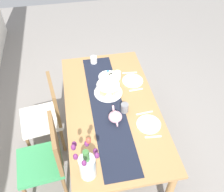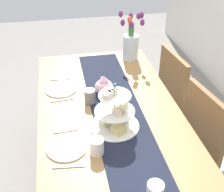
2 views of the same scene
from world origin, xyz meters
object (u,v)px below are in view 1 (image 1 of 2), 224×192
at_px(tiered_cake_stand, 108,86).
at_px(dinner_plate_right, 133,81).
at_px(chair_right, 46,114).
at_px(teapot, 115,116).
at_px(knife_left, 144,113).
at_px(dinner_plate_left, 149,124).
at_px(knife_right, 130,73).
at_px(tulip_vase, 87,164).
at_px(fork_right, 136,90).
at_px(dining_table, 112,112).
at_px(fork_left, 153,137).
at_px(mug_white_text, 117,75).
at_px(chair_left, 46,158).
at_px(mug_grey, 125,108).
at_px(cream_jug, 94,60).

distance_m(tiered_cake_stand, dinner_plate_right, 0.34).
distance_m(chair_right, teapot, 0.85).
bearing_deg(knife_left, teapot, 97.41).
height_order(dinner_plate_left, knife_right, dinner_plate_left).
relative_size(tulip_vase, fork_right, 2.76).
relative_size(dining_table, chair_right, 1.91).
xyz_separation_m(tiered_cake_stand, fork_left, (-0.64, -0.30, -0.09)).
bearing_deg(chair_right, knife_right, -75.57).
xyz_separation_m(fork_left, knife_right, (0.91, 0.00, 0.00)).
relative_size(tulip_vase, mug_white_text, 4.36).
height_order(dining_table, chair_left, chair_left).
xyz_separation_m(fork_right, mug_grey, (-0.27, 0.19, 0.05)).
xyz_separation_m(dining_table, fork_right, (0.18, -0.30, 0.10)).
bearing_deg(chair_right, mug_white_text, -77.52).
distance_m(chair_left, fork_right, 1.14).
distance_m(dining_table, chair_left, 0.78).
bearing_deg(mug_grey, cream_jug, 13.07).
distance_m(tulip_vase, mug_grey, 0.75).
distance_m(fork_left, mug_grey, 0.40).
xyz_separation_m(knife_right, mug_white_text, (-0.07, 0.16, 0.04)).
bearing_deg(dining_table, teapot, 180.00).
height_order(fork_left, knife_left, same).
relative_size(tiered_cake_stand, dinner_plate_right, 1.32).
bearing_deg(dining_table, knife_left, -117.06).
distance_m(dinner_plate_right, mug_grey, 0.46).
relative_size(dining_table, knife_right, 10.21).
height_order(dinner_plate_right, knife_right, dinner_plate_right).
relative_size(chair_left, mug_grey, 9.58).
bearing_deg(knife_right, dining_table, 147.52).
height_order(mug_grey, mug_white_text, mug_grey).
bearing_deg(mug_white_text, fork_right, -143.85).
xyz_separation_m(dining_table, dinner_plate_left, (-0.30, -0.30, 0.10)).
height_order(tulip_vase, mug_white_text, tulip_vase).
relative_size(dining_table, chair_left, 1.91).
bearing_deg(knife_left, tulip_vase, 131.18).
bearing_deg(cream_jug, fork_left, -162.12).
bearing_deg(cream_jug, fork_right, -145.53).
bearing_deg(chair_left, knife_left, -79.27).
bearing_deg(chair_left, teapot, -77.84).
distance_m(tulip_vase, fork_left, 0.68).
height_order(dinner_plate_right, mug_grey, mug_grey).
bearing_deg(dinner_plate_right, chair_right, 96.32).
distance_m(cream_jug, dinner_plate_left, 1.10).
height_order(tulip_vase, cream_jug, tulip_vase).
height_order(dining_table, fork_right, fork_right).
bearing_deg(dinner_plate_right, fork_right, 180.00).
distance_m(dining_table, tiered_cake_stand, 0.27).
distance_m(mug_grey, mug_white_text, 0.49).
relative_size(dinner_plate_left, fork_left, 1.53).
bearing_deg(cream_jug, dinner_plate_right, -137.08).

